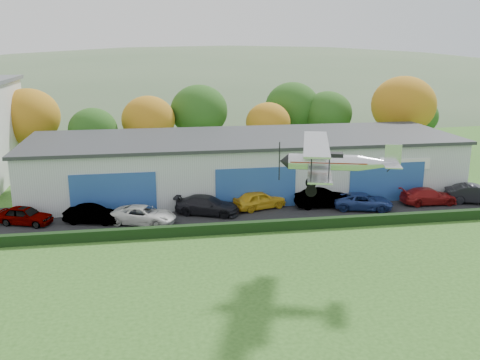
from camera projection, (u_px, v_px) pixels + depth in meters
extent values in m
plane|color=#2D571B|center=(241.00, 356.00, 24.75)|extent=(300.00, 300.00, 0.00)
cube|color=black|center=(235.00, 212.00, 45.25)|extent=(48.00, 9.00, 0.05)
cube|color=black|center=(244.00, 227.00, 40.58)|extent=(46.00, 0.60, 0.80)
cube|color=#B2B7BC|center=(244.00, 165.00, 51.62)|extent=(40.00, 12.00, 5.00)
cube|color=#2D3033|center=(244.00, 138.00, 50.95)|extent=(40.60, 12.60, 0.30)
cube|color=#264C98|center=(114.00, 195.00, 44.12)|extent=(7.00, 0.12, 3.60)
cube|color=#264C98|center=(256.00, 188.00, 46.03)|extent=(7.00, 0.12, 3.60)
cube|color=#264C98|center=(387.00, 182.00, 47.93)|extent=(7.00, 0.12, 3.60)
cylinder|color=#3D2614|center=(32.00, 156.00, 59.81)|extent=(0.36, 0.36, 3.15)
ellipsoid|color=#B06215|center=(28.00, 117.00, 58.68)|extent=(6.84, 6.84, 6.16)
cylinder|color=#3D2614|center=(95.00, 161.00, 59.10)|extent=(0.36, 0.36, 2.45)
ellipsoid|color=#1E4C14|center=(93.00, 130.00, 58.22)|extent=(5.32, 5.32, 4.79)
cylinder|color=#3D2614|center=(150.00, 154.00, 61.92)|extent=(0.36, 0.36, 2.80)
ellipsoid|color=#B06215|center=(148.00, 120.00, 60.91)|extent=(6.08, 6.08, 5.47)
cylinder|color=#3D2614|center=(200.00, 147.00, 64.74)|extent=(0.36, 0.36, 3.15)
ellipsoid|color=#1E4C14|center=(199.00, 111.00, 63.60)|extent=(6.84, 6.84, 6.16)
cylinder|color=#3D2614|center=(268.00, 151.00, 64.19)|extent=(0.36, 0.36, 2.45)
ellipsoid|color=#B06215|center=(268.00, 123.00, 63.31)|extent=(5.32, 5.32, 4.79)
cylinder|color=#3D2614|center=(326.00, 145.00, 67.32)|extent=(0.36, 0.36, 2.80)
ellipsoid|color=#1E4C14|center=(328.00, 113.00, 66.31)|extent=(6.08, 6.08, 5.47)
cylinder|color=#3D2614|center=(400.00, 146.00, 64.69)|extent=(0.36, 0.36, 3.50)
ellipsoid|color=#B06215|center=(403.00, 105.00, 63.43)|extent=(7.60, 7.60, 6.84)
cylinder|color=#3D2614|center=(415.00, 143.00, 69.27)|extent=(0.36, 0.36, 2.45)
ellipsoid|color=#1E4C14|center=(417.00, 116.00, 68.39)|extent=(5.32, 5.32, 4.79)
cylinder|color=#3D2614|center=(292.00, 141.00, 68.55)|extent=(0.36, 0.36, 3.15)
ellipsoid|color=#1E4C14|center=(292.00, 107.00, 67.42)|extent=(6.84, 6.84, 6.16)
ellipsoid|color=#4C6642|center=(230.00, 139.00, 165.40)|extent=(320.00, 196.00, 56.00)
ellipsoid|color=#4C6642|center=(440.00, 116.00, 175.12)|extent=(240.00, 126.00, 36.00)
imported|color=gray|center=(25.00, 215.00, 42.11)|extent=(4.65, 3.15, 1.47)
imported|color=gray|center=(92.00, 214.00, 42.42)|extent=(4.61, 2.56, 1.44)
imported|color=silver|center=(144.00, 215.00, 42.24)|extent=(5.65, 4.11, 1.43)
imported|color=black|center=(207.00, 205.00, 44.56)|extent=(5.80, 3.99, 1.56)
imported|color=gold|center=(260.00, 200.00, 46.03)|extent=(4.99, 3.18, 1.58)
imported|color=gray|center=(323.00, 198.00, 46.44)|extent=(4.97, 1.97, 1.61)
imported|color=navy|center=(363.00, 201.00, 45.88)|extent=(5.43, 3.52, 1.39)
imported|color=maroon|center=(429.00, 196.00, 47.34)|extent=(5.06, 2.20, 1.45)
imported|color=black|center=(475.00, 194.00, 47.65)|extent=(5.33, 3.11, 1.66)
cylinder|color=silver|center=(323.00, 162.00, 32.65)|extent=(4.27, 2.13, 0.99)
cone|color=silver|center=(378.00, 164.00, 32.25)|extent=(2.59, 1.63, 0.99)
cone|color=black|center=(284.00, 161.00, 32.93)|extent=(0.81, 1.10, 0.99)
cube|color=maroon|center=(328.00, 161.00, 32.60)|extent=(4.69, 2.28, 0.07)
cube|color=black|center=(332.00, 155.00, 32.47)|extent=(1.45, 1.00, 0.27)
cube|color=silver|center=(319.00, 167.00, 32.76)|extent=(3.56, 7.94, 0.11)
cube|color=silver|center=(316.00, 144.00, 32.41)|extent=(3.79, 8.39, 0.11)
cylinder|color=black|center=(311.00, 166.00, 29.90)|extent=(0.08, 0.08, 1.42)
cylinder|color=black|center=(329.00, 166.00, 29.78)|extent=(0.08, 0.08, 1.42)
cylinder|color=black|center=(311.00, 146.00, 35.36)|extent=(0.08, 0.08, 1.42)
cylinder|color=black|center=(326.00, 147.00, 35.24)|extent=(0.08, 0.08, 1.42)
cylinder|color=black|center=(316.00, 151.00, 32.14)|extent=(0.13, 0.24, 0.82)
cylinder|color=black|center=(316.00, 148.00, 32.87)|extent=(0.13, 0.24, 0.82)
cylinder|color=black|center=(311.00, 178.00, 32.52)|extent=(0.29, 0.75, 1.34)
cylinder|color=black|center=(311.00, 175.00, 33.41)|extent=(0.29, 0.75, 1.34)
cylinder|color=black|center=(311.00, 187.00, 33.13)|extent=(0.67, 2.01, 0.08)
cylinder|color=black|center=(311.00, 191.00, 32.19)|extent=(0.72, 0.35, 0.70)
cylinder|color=black|center=(311.00, 183.00, 34.08)|extent=(0.72, 0.35, 0.70)
cylinder|color=black|center=(390.00, 168.00, 32.23)|extent=(0.40, 0.18, 0.46)
cube|color=silver|center=(391.00, 163.00, 32.15)|extent=(1.76, 3.01, 0.07)
cube|color=silver|center=(393.00, 154.00, 31.99)|extent=(0.96, 0.34, 1.20)
cube|color=black|center=(279.00, 161.00, 32.97)|extent=(0.10, 0.14, 2.41)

